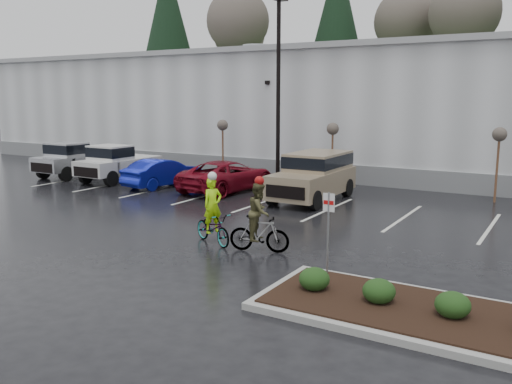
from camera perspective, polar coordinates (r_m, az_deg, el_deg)
The scene contains 20 objects.
ground at distance 15.35m, azimuth -6.06°, elevation -6.97°, with size 120.00×120.00×0.00m, color black.
warehouse at distance 34.85m, azimuth 16.23°, elevation 8.33°, with size 60.50×15.50×7.20m.
wooded_ridge at distance 57.42m, azimuth 22.11°, elevation 7.89°, with size 80.00×25.00×6.00m, color #25401A.
lamppost at distance 26.99m, azimuth 2.37°, elevation 12.64°, with size 0.50×1.00×9.22m.
sapling_west at distance 29.96m, azimuth -3.54°, elevation 6.71°, with size 0.60×0.60×3.20m.
sapling_mid at distance 26.85m, azimuth 8.08°, elevation 6.24°, with size 0.60×0.60×3.20m.
sapling_east at distance 24.94m, azimuth 24.24°, elevation 5.17°, with size 0.60×0.60×3.20m.
curb_island at distance 11.73m, azimuth 19.90°, elevation -12.65°, with size 8.00×3.00×0.15m, color gray.
mulch_bed at distance 11.70m, azimuth 19.93°, elevation -12.22°, with size 7.60×2.60×0.04m, color black.
shrub_a at distance 12.44m, azimuth 6.16°, elevation -9.10°, with size 0.70×0.70×0.52m, color #133713.
shrub_b at distance 11.94m, azimuth 12.82°, elevation -10.14°, with size 0.70×0.70×0.52m, color #133713.
shrub_c at distance 11.61m, azimuth 20.00°, elevation -11.11°, with size 0.70×0.70×0.52m, color #133713.
fire_lane_sign at distance 13.30m, azimuth 7.62°, elevation -3.41°, with size 0.30×0.05×2.20m.
pickup_silver at distance 32.24m, azimuth -18.03°, elevation 3.36°, with size 2.10×5.20×1.96m, color #B6B8BE, non-canonical shape.
pickup_white at distance 29.88m, azimuth -13.82°, elevation 3.07°, with size 2.10×5.20×1.96m, color silver, non-canonical shape.
car_blue at distance 27.42m, azimuth -9.78°, elevation 2.02°, with size 1.49×4.27×1.41m, color #0D1794.
car_red at distance 25.82m, azimuth -3.07°, elevation 1.72°, with size 2.43×5.28×1.47m, color maroon.
suv_tan at distance 23.50m, azimuth 5.95°, elevation 1.58°, with size 2.20×5.10×2.06m, color gray, non-canonical shape.
cyclist_hivis at distance 16.65m, azimuth -4.56°, elevation -3.11°, with size 1.94×1.33×2.23m.
cyclist_olive at distance 15.70m, azimuth 0.35°, elevation -3.42°, with size 1.79×0.95×2.23m.
Camera 1 is at (8.84, -11.71, 4.49)m, focal length 38.00 mm.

